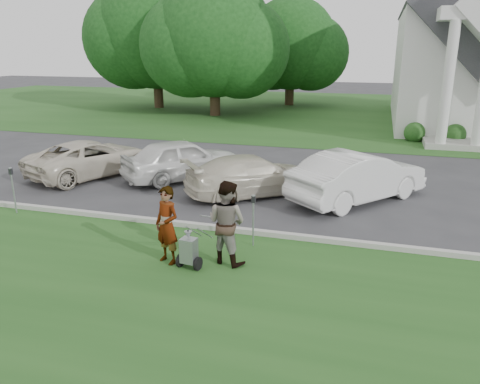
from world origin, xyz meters
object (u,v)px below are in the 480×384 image
at_px(parking_meter_near, 253,214).
at_px(car_d, 358,176).
at_px(person_left, 167,226).
at_px(car_b, 182,159).
at_px(car_a, 91,158).
at_px(tree_back, 291,48).
at_px(car_c, 253,175).
at_px(church, 477,28).
at_px(tree_far, 155,36).
at_px(parking_meter_far, 13,185).
at_px(tree_left, 214,43).
at_px(person_right, 227,223).
at_px(striping_cart, 189,251).

bearing_deg(parking_meter_near, car_d, 63.18).
distance_m(person_left, car_b, 7.26).
bearing_deg(car_a, person_left, 156.76).
bearing_deg(tree_back, car_c, -81.89).
bearing_deg(car_c, church, -65.78).
distance_m(tree_far, parking_meter_far, 26.36).
bearing_deg(church, tree_left, -176.21).
bearing_deg(parking_meter_far, tree_far, 106.53).
distance_m(church, person_left, 27.10).
height_order(tree_left, tree_far, tree_far).
bearing_deg(church, car_c, -116.00).
distance_m(person_right, car_d, 6.19).
bearing_deg(parking_meter_near, parking_meter_far, 177.69).
bearing_deg(parking_meter_far, church, 55.76).
distance_m(person_right, car_c, 5.34).
bearing_deg(parking_meter_far, car_a, 94.15).
bearing_deg(parking_meter_near, tree_left, 111.76).
height_order(tree_far, car_c, tree_far).
bearing_deg(tree_far, person_right, -61.06).
relative_size(tree_far, parking_meter_far, 8.19).
height_order(parking_meter_near, car_c, same).
bearing_deg(car_d, tree_left, -18.64).
bearing_deg(parking_meter_near, striping_cart, -123.20).
relative_size(tree_left, tree_back, 1.11).
xyz_separation_m(church, tree_left, (-17.01, -1.13, -0.83)).
relative_size(person_left, parking_meter_far, 1.28).
distance_m(tree_left, person_left, 25.06).
bearing_deg(tree_back, church, -27.85).
bearing_deg(person_right, car_b, -41.58).
height_order(person_right, car_d, person_right).
bearing_deg(tree_far, striping_cart, -62.75).
relative_size(person_right, car_d, 0.40).
xyz_separation_m(car_b, car_d, (6.47, -0.79, 0.04)).
relative_size(tree_far, car_d, 2.36).
xyz_separation_m(car_a, car_b, (3.61, 0.51, 0.08)).
bearing_deg(parking_meter_far, tree_back, 84.97).
bearing_deg(tree_back, tree_far, -153.44).
xyz_separation_m(person_left, person_right, (1.30, 0.40, 0.07)).
bearing_deg(car_a, car_b, -149.60).
distance_m(person_left, car_a, 8.80).
relative_size(car_b, car_c, 0.98).
bearing_deg(car_b, person_right, 162.06).
distance_m(tree_far, car_a, 22.10).
bearing_deg(church, tree_far, 175.34).
height_order(tree_far, tree_back, tree_far).
xyz_separation_m(church, car_a, (-15.97, -18.47, -5.25)).
bearing_deg(person_left, tree_back, 118.98).
height_order(striping_cart, car_b, car_b).
xyz_separation_m(tree_far, tree_back, (10.00, 5.00, -0.97)).
bearing_deg(car_b, parking_meter_far, 97.86).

